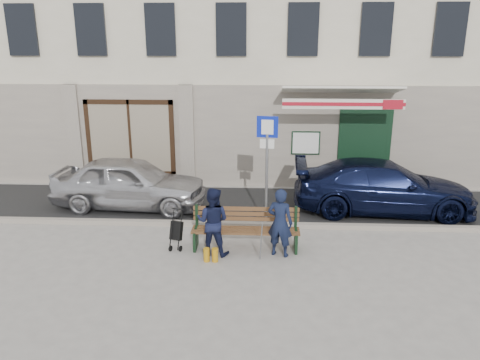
# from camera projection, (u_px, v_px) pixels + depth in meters

# --- Properties ---
(ground) EXTENTS (80.00, 80.00, 0.00)m
(ground) POSITION_uv_depth(u_px,v_px,m) (217.00, 252.00, 10.35)
(ground) COLOR #9E9991
(ground) RESTS_ON ground
(asphalt_lane) EXTENTS (60.00, 3.20, 0.01)m
(asphalt_lane) POSITION_uv_depth(u_px,v_px,m) (228.00, 205.00, 13.31)
(asphalt_lane) COLOR #282828
(asphalt_lane) RESTS_ON ground
(curb) EXTENTS (60.00, 0.18, 0.12)m
(curb) POSITION_uv_depth(u_px,v_px,m) (223.00, 224.00, 11.77)
(curb) COLOR #9E9384
(curb) RESTS_ON ground
(building) EXTENTS (20.00, 8.27, 10.00)m
(building) POSITION_uv_depth(u_px,v_px,m) (238.00, 27.00, 17.01)
(building) COLOR beige
(building) RESTS_ON ground
(car_silver) EXTENTS (4.32, 1.98, 1.44)m
(car_silver) POSITION_uv_depth(u_px,v_px,m) (130.00, 183.00, 12.95)
(car_silver) COLOR silver
(car_silver) RESTS_ON ground
(car_navy) EXTENTS (4.90, 2.17, 1.40)m
(car_navy) POSITION_uv_depth(u_px,v_px,m) (383.00, 187.00, 12.66)
(car_navy) COLOR black
(car_navy) RESTS_ON ground
(parking_sign) EXTENTS (0.51, 0.12, 2.78)m
(parking_sign) POSITION_uv_depth(u_px,v_px,m) (267.00, 153.00, 11.34)
(parking_sign) COLOR gray
(parking_sign) RESTS_ON ground
(bench) EXTENTS (2.40, 1.17, 0.98)m
(bench) POSITION_uv_depth(u_px,v_px,m) (244.00, 230.00, 10.40)
(bench) COLOR brown
(bench) RESTS_ON ground
(man) EXTENTS (0.64, 0.52, 1.52)m
(man) POSITION_uv_depth(u_px,v_px,m) (280.00, 223.00, 10.00)
(man) COLOR #131A34
(man) RESTS_ON ground
(woman) EXTENTS (0.84, 0.71, 1.51)m
(woman) POSITION_uv_depth(u_px,v_px,m) (213.00, 221.00, 10.08)
(woman) COLOR #131734
(woman) RESTS_ON ground
(stroller) EXTENTS (0.32, 0.42, 0.91)m
(stroller) POSITION_uv_depth(u_px,v_px,m) (176.00, 232.00, 10.45)
(stroller) COLOR black
(stroller) RESTS_ON ground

